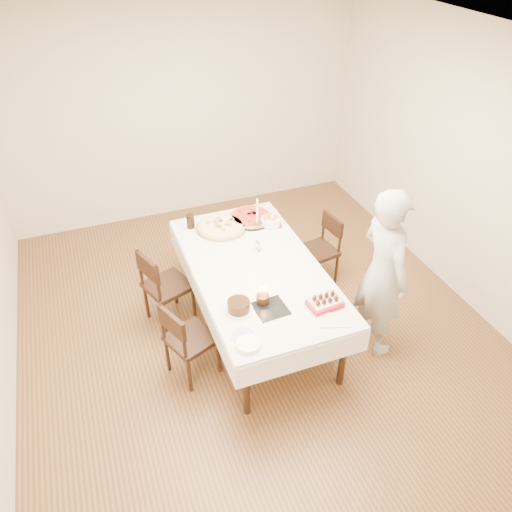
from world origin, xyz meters
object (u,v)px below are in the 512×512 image
object	(u,v)px
birthday_cake	(263,295)
dining_table	(256,298)
chair_left_dessert	(191,339)
chair_right_savory	(318,251)
layer_cake	(239,306)
person	(383,273)
strawberry_box	(325,303)
chair_left_savory	(168,286)
taper_candle	(257,213)
cola_glass	(190,221)
pasta_bowl	(271,221)
pizza_pepperoni	(251,217)
pizza_white	(221,227)

from	to	relation	value
birthday_cake	dining_table	bearing A→B (deg)	75.76
chair_left_dessert	birthday_cake	world-z (taller)	birthday_cake
chair_right_savory	layer_cake	xyz separation A→B (m)	(-1.24, -0.97, 0.41)
person	strawberry_box	xyz separation A→B (m)	(-0.63, -0.12, -0.05)
chair_right_savory	birthday_cake	bearing A→B (deg)	-145.83
strawberry_box	chair_left_savory	bearing A→B (deg)	134.75
chair_left_savory	taper_candle	size ratio (longest dim) A/B	2.45
chair_left_dessert	dining_table	bearing A→B (deg)	-177.46
cola_glass	chair_left_savory	bearing A→B (deg)	-129.99
chair_right_savory	cola_glass	xyz separation A→B (m)	(-1.29, 0.40, 0.43)
cola_glass	pasta_bowl	bearing A→B (deg)	-17.22
chair_left_savory	layer_cake	xyz separation A→B (m)	(0.42, -0.92, 0.37)
chair_right_savory	pasta_bowl	world-z (taller)	pasta_bowl
pizza_pepperoni	layer_cake	bearing A→B (deg)	-114.32
dining_table	pizza_pepperoni	distance (m)	0.93
chair_left_dessert	person	xyz separation A→B (m)	(1.71, -0.24, 0.43)
taper_candle	strawberry_box	size ratio (longest dim) A/B	1.25
dining_table	birthday_cake	distance (m)	0.67
chair_right_savory	chair_left_savory	size ratio (longest dim) A/B	0.92
layer_cake	birthday_cake	xyz separation A→B (m)	(0.22, 0.02, 0.03)
dining_table	chair_left_savory	xyz separation A→B (m)	(-0.77, 0.42, 0.05)
pasta_bowl	chair_left_savory	bearing A→B (deg)	-169.91
chair_left_savory	birthday_cake	bearing A→B (deg)	106.02
pizza_white	taper_candle	world-z (taller)	taper_candle
cola_glass	taper_candle	bearing A→B (deg)	-21.44
person	cola_glass	distance (m)	2.00
pizza_white	chair_left_savory	bearing A→B (deg)	-154.64
dining_table	chair_right_savory	xyz separation A→B (m)	(0.90, 0.47, 0.02)
pizza_pepperoni	birthday_cake	distance (m)	1.34
dining_table	birthday_cake	world-z (taller)	birthday_cake
chair_right_savory	birthday_cake	distance (m)	1.46
chair_right_savory	chair_left_dessert	size ratio (longest dim) A/B	0.96
pizza_white	pasta_bowl	distance (m)	0.51
person	pasta_bowl	xyz separation A→B (m)	(-0.58, 1.21, -0.04)
dining_table	chair_left_savory	world-z (taller)	chair_left_savory
pizza_white	taper_candle	bearing A→B (deg)	-18.06
chair_right_savory	strawberry_box	size ratio (longest dim) A/B	2.81
person	birthday_cake	size ratio (longest dim) A/B	13.05
chair_left_savory	person	xyz separation A→B (m)	(1.74, -1.00, 0.41)
chair_right_savory	strawberry_box	distance (m)	1.36
pasta_bowl	layer_cake	world-z (taller)	layer_cake
chair_left_dessert	person	world-z (taller)	person
dining_table	chair_left_dessert	bearing A→B (deg)	-154.97
person	taper_candle	distance (m)	1.41
taper_candle	strawberry_box	xyz separation A→B (m)	(0.10, -1.33, -0.14)
chair_right_savory	strawberry_box	xyz separation A→B (m)	(-0.55, -1.17, 0.39)
pizza_white	layer_cake	world-z (taller)	layer_cake
chair_left_dessert	layer_cake	distance (m)	0.58
pizza_pepperoni	pizza_white	bearing A→B (deg)	-168.39
chair_right_savory	chair_left_savory	distance (m)	1.67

